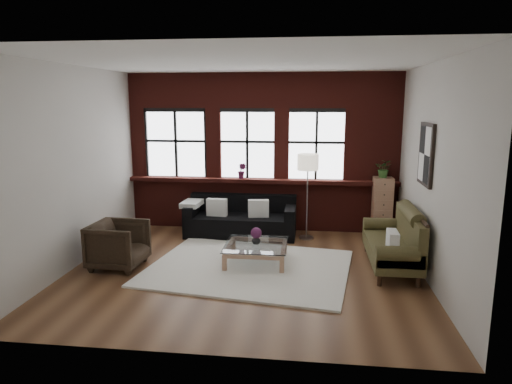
# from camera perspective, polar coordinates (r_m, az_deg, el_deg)

# --- Properties ---
(floor) EXTENTS (5.50, 5.50, 0.00)m
(floor) POSITION_cam_1_polar(r_m,az_deg,el_deg) (7.35, -1.35, -9.72)
(floor) COLOR #54331E
(floor) RESTS_ON ground
(ceiling) EXTENTS (5.50, 5.50, 0.00)m
(ceiling) POSITION_cam_1_polar(r_m,az_deg,el_deg) (6.89, -1.48, 15.98)
(ceiling) COLOR white
(ceiling) RESTS_ON ground
(wall_back) EXTENTS (5.50, 0.00, 5.50)m
(wall_back) POSITION_cam_1_polar(r_m,az_deg,el_deg) (9.41, 0.78, 4.95)
(wall_back) COLOR beige
(wall_back) RESTS_ON ground
(wall_front) EXTENTS (5.50, 0.00, 5.50)m
(wall_front) POSITION_cam_1_polar(r_m,az_deg,el_deg) (4.53, -5.96, -1.99)
(wall_front) COLOR beige
(wall_front) RESTS_ON ground
(wall_left) EXTENTS (0.00, 5.00, 5.00)m
(wall_left) POSITION_cam_1_polar(r_m,az_deg,el_deg) (7.83, -21.79, 2.87)
(wall_left) COLOR beige
(wall_left) RESTS_ON ground
(wall_right) EXTENTS (0.00, 5.00, 5.00)m
(wall_right) POSITION_cam_1_polar(r_m,az_deg,el_deg) (7.10, 21.16, 2.12)
(wall_right) COLOR beige
(wall_right) RESTS_ON ground
(brick_backwall) EXTENTS (5.50, 0.12, 3.20)m
(brick_backwall) POSITION_cam_1_polar(r_m,az_deg,el_deg) (9.35, 0.74, 4.91)
(brick_backwall) COLOR #511813
(brick_backwall) RESTS_ON floor
(sill_ledge) EXTENTS (5.50, 0.30, 0.08)m
(sill_ledge) POSITION_cam_1_polar(r_m,az_deg,el_deg) (9.34, 0.68, 1.44)
(sill_ledge) COLOR #511813
(sill_ledge) RESTS_ON brick_backwall
(window_left) EXTENTS (1.38, 0.10, 1.50)m
(window_left) POSITION_cam_1_polar(r_m,az_deg,el_deg) (9.70, -9.94, 5.87)
(window_left) COLOR black
(window_left) RESTS_ON brick_backwall
(window_mid) EXTENTS (1.38, 0.10, 1.50)m
(window_mid) POSITION_cam_1_polar(r_m,az_deg,el_deg) (9.38, -1.08, 5.86)
(window_mid) COLOR black
(window_mid) RESTS_ON brick_backwall
(window_right) EXTENTS (1.38, 0.10, 1.50)m
(window_right) POSITION_cam_1_polar(r_m,az_deg,el_deg) (9.29, 7.55, 5.71)
(window_right) COLOR black
(window_right) RESTS_ON brick_backwall
(wall_poster) EXTENTS (0.05, 0.74, 0.94)m
(wall_poster) POSITION_cam_1_polar(r_m,az_deg,el_deg) (7.34, 20.51, 4.43)
(wall_poster) COLOR black
(wall_poster) RESTS_ON wall_right
(shag_rug) EXTENTS (3.43, 2.87, 0.03)m
(shag_rug) POSITION_cam_1_polar(r_m,az_deg,el_deg) (7.41, -0.89, -9.42)
(shag_rug) COLOR silver
(shag_rug) RESTS_ON floor
(dark_sofa) EXTENTS (2.17, 0.88, 0.78)m
(dark_sofa) POSITION_cam_1_polar(r_m,az_deg,el_deg) (9.08, -1.89, -3.03)
(dark_sofa) COLOR black
(dark_sofa) RESTS_ON floor
(pillow_a) EXTENTS (0.41, 0.16, 0.34)m
(pillow_a) POSITION_cam_1_polar(r_m,az_deg,el_deg) (9.02, -4.91, -1.92)
(pillow_a) COLOR silver
(pillow_a) RESTS_ON dark_sofa
(pillow_b) EXTENTS (0.42, 0.21, 0.34)m
(pillow_b) POSITION_cam_1_polar(r_m,az_deg,el_deg) (8.89, 0.31, -2.07)
(pillow_b) COLOR silver
(pillow_b) RESTS_ON dark_sofa
(vintage_settee) EXTENTS (0.81, 1.81, 0.97)m
(vintage_settee) POSITION_cam_1_polar(r_m,az_deg,el_deg) (7.62, 16.55, -5.61)
(vintage_settee) COLOR #423C1E
(vintage_settee) RESTS_ON floor
(pillow_settee) EXTENTS (0.15, 0.38, 0.34)m
(pillow_settee) POSITION_cam_1_polar(r_m,az_deg,el_deg) (7.05, 16.69, -6.05)
(pillow_settee) COLOR silver
(pillow_settee) RESTS_ON vintage_settee
(armchair) EXTENTS (0.86, 0.84, 0.75)m
(armchair) POSITION_cam_1_polar(r_m,az_deg,el_deg) (7.69, -16.81, -6.33)
(armchair) COLOR black
(armchair) RESTS_ON floor
(coffee_table) EXTENTS (1.03, 1.03, 0.34)m
(coffee_table) POSITION_cam_1_polar(r_m,az_deg,el_deg) (7.59, 0.02, -7.74)
(coffee_table) COLOR #AA7B5C
(coffee_table) RESTS_ON shag_rug
(vase) EXTENTS (0.18, 0.18, 0.15)m
(vase) POSITION_cam_1_polar(r_m,az_deg,el_deg) (7.51, 0.02, -5.96)
(vase) COLOR #B2B2B2
(vase) RESTS_ON coffee_table
(flowers) EXTENTS (0.18, 0.18, 0.18)m
(flowers) POSITION_cam_1_polar(r_m,az_deg,el_deg) (7.48, 0.02, -5.14)
(flowers) COLOR #5E204C
(flowers) RESTS_ON vase
(drawer_chest) EXTENTS (0.37, 0.37, 1.19)m
(drawer_chest) POSITION_cam_1_polar(r_m,az_deg,el_deg) (9.25, 15.47, -1.89)
(drawer_chest) COLOR #AA7B5C
(drawer_chest) RESTS_ON floor
(potted_plant_top) EXTENTS (0.39, 0.36, 0.35)m
(potted_plant_top) POSITION_cam_1_polar(r_m,az_deg,el_deg) (9.11, 15.72, 2.83)
(potted_plant_top) COLOR #2D5923
(potted_plant_top) RESTS_ON drawer_chest
(floor_lamp) EXTENTS (0.40, 0.40, 1.80)m
(floor_lamp) POSITION_cam_1_polar(r_m,az_deg,el_deg) (8.81, 6.43, -0.15)
(floor_lamp) COLOR #A5A5A8
(floor_lamp) RESTS_ON floor
(sill_plant) EXTENTS (0.22, 0.19, 0.32)m
(sill_plant) POSITION_cam_1_polar(r_m,az_deg,el_deg) (9.33, -1.78, 2.68)
(sill_plant) COLOR #5E204C
(sill_plant) RESTS_ON sill_ledge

